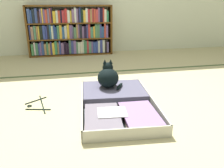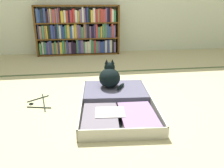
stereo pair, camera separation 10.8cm
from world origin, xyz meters
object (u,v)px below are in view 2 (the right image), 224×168
object	(u,v)px
clothes_hanger	(40,103)
black_cat	(110,77)
open_suitcase	(117,102)
bookshelf	(78,31)

from	to	relation	value
clothes_hanger	black_cat	bearing A→B (deg)	8.78
black_cat	clothes_hanger	size ratio (longest dim) A/B	0.70
open_suitcase	bookshelf	bearing A→B (deg)	98.37
open_suitcase	clothes_hanger	size ratio (longest dim) A/B	2.61
open_suitcase	black_cat	size ratio (longest dim) A/B	3.72
open_suitcase	black_cat	bearing A→B (deg)	95.22
bookshelf	open_suitcase	size ratio (longest dim) A/B	1.37
black_cat	bookshelf	bearing A→B (deg)	98.81
open_suitcase	clothes_hanger	distance (m)	0.72
bookshelf	black_cat	distance (m)	1.99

